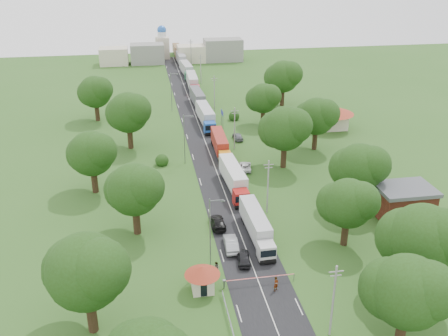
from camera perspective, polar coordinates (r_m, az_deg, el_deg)
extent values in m
plane|color=#2B551C|center=(85.41, 0.19, -3.14)|extent=(260.00, 260.00, 0.00)
cube|color=black|center=(103.41, -1.70, 1.83)|extent=(8.00, 200.00, 0.04)
cylinder|color=slate|center=(63.49, 0.02, -13.14)|extent=(0.20, 0.20, 1.10)
cube|color=slate|center=(63.19, 0.02, -12.78)|extent=(0.35, 0.35, 0.25)
cylinder|color=red|center=(63.98, 4.09, -12.38)|extent=(9.00, 0.12, 0.12)
cylinder|color=slate|center=(65.33, 8.01, -12.26)|extent=(0.10, 0.10, 1.00)
cube|color=beige|center=(62.79, -2.47, -12.90)|extent=(2.60, 2.60, 2.40)
cone|color=maroon|center=(61.79, -2.50, -11.64)|extent=(4.40, 4.40, 1.10)
cube|color=black|center=(62.81, -1.26, -12.65)|extent=(0.02, 1.20, 0.90)
cube|color=black|center=(61.87, -2.31, -13.77)|extent=(0.80, 0.02, 1.90)
cylinder|color=slate|center=(116.27, -0.12, 5.42)|extent=(0.12, 0.12, 4.00)
cylinder|color=slate|center=(118.52, -0.31, 5.78)|extent=(0.12, 0.12, 4.00)
cube|color=navy|center=(116.90, -0.22, 6.34)|extent=(0.06, 3.00, 1.00)
cube|color=silver|center=(116.90, -0.22, 6.34)|extent=(0.07, 3.10, 0.06)
cylinder|color=gray|center=(55.81, 12.36, -14.67)|extent=(0.24, 0.24, 9.00)
cube|color=gray|center=(53.56, 12.71, -11.47)|extent=(1.60, 0.10, 0.10)
cube|color=gray|center=(53.84, 12.67, -11.91)|extent=(1.20, 0.10, 0.10)
cylinder|color=gray|center=(78.35, 5.04, -2.17)|extent=(0.24, 0.24, 9.00)
cube|color=gray|center=(76.76, 5.14, 0.38)|extent=(1.60, 0.10, 0.10)
cube|color=gray|center=(76.96, 5.12, 0.03)|extent=(1.20, 0.10, 0.10)
cylinder|color=gray|center=(103.59, 1.22, 4.53)|extent=(0.24, 0.24, 9.00)
cube|color=gray|center=(102.39, 1.23, 6.54)|extent=(1.60, 0.10, 0.10)
cube|color=gray|center=(102.54, 1.23, 6.27)|extent=(1.20, 0.10, 0.10)
cylinder|color=gray|center=(129.96, -1.11, 8.56)|extent=(0.24, 0.24, 9.00)
cube|color=gray|center=(129.01, -1.12, 10.19)|extent=(1.60, 0.10, 0.10)
cube|color=gray|center=(129.13, -1.12, 9.97)|extent=(1.20, 0.10, 0.10)
cylinder|color=gray|center=(156.90, -2.67, 11.21)|extent=(0.24, 0.24, 9.00)
cube|color=gray|center=(156.12, -2.70, 12.57)|extent=(1.60, 0.10, 0.10)
cube|color=gray|center=(156.22, -2.69, 12.39)|extent=(1.20, 0.10, 0.10)
cylinder|color=gray|center=(184.16, -3.79, 13.07)|extent=(0.24, 0.24, 9.00)
cube|color=gray|center=(183.49, -3.82, 14.24)|extent=(1.60, 0.10, 0.10)
cube|color=gray|center=(183.57, -3.82, 14.08)|extent=(1.20, 0.10, 0.10)
cylinder|color=slate|center=(64.96, -1.60, -7.46)|extent=(0.16, 0.16, 10.00)
cube|color=slate|center=(62.76, -0.84, -3.73)|extent=(1.80, 0.10, 0.10)
cube|color=slate|center=(62.94, -0.11, -3.79)|extent=(0.50, 0.22, 0.15)
cylinder|color=slate|center=(96.41, -4.56, 3.27)|extent=(0.16, 0.16, 10.00)
cube|color=slate|center=(94.94, -4.11, 5.97)|extent=(1.80, 0.10, 0.10)
cube|color=slate|center=(95.06, -3.62, 5.91)|extent=(0.50, 0.22, 0.15)
cylinder|color=slate|center=(129.69, -6.04, 8.63)|extent=(0.16, 0.16, 10.00)
cube|color=slate|center=(128.60, -5.73, 10.67)|extent=(1.80, 0.10, 0.10)
cube|color=slate|center=(128.69, -5.36, 10.63)|extent=(0.50, 0.22, 0.15)
cylinder|color=#382616|center=(57.76, 19.55, -17.20)|extent=(1.08, 1.08, 4.20)
sphere|color=#1D380F|center=(54.65, 20.29, -13.11)|extent=(7.70, 7.70, 7.70)
sphere|color=#1D380F|center=(54.09, 22.28, -12.80)|extent=(6.05, 6.05, 6.05)
sphere|color=#1D380F|center=(55.42, 18.51, -12.95)|extent=(6.60, 6.60, 6.60)
cylinder|color=#382616|center=(65.69, 20.99, -11.71)|extent=(1.12, 1.12, 4.55)
sphere|color=#1D380F|center=(62.77, 21.73, -7.53)|extent=(8.40, 8.40, 8.40)
sphere|color=#1D380F|center=(62.24, 23.60, -7.18)|extent=(6.60, 6.60, 6.60)
sphere|color=#1D380F|center=(63.57, 20.05, -7.47)|extent=(7.20, 7.20, 7.20)
cylinder|color=#382616|center=(73.03, 13.64, -7.19)|extent=(1.04, 1.04, 3.85)
sphere|color=#1D380F|center=(70.79, 14.01, -3.94)|extent=(7.00, 7.00, 7.00)
sphere|color=#1D380F|center=(70.14, 15.32, -3.67)|extent=(5.50, 5.50, 5.50)
sphere|color=#1D380F|center=(71.65, 12.85, -3.91)|extent=(6.00, 6.00, 6.00)
cylinder|color=#382616|center=(83.19, 14.88, -3.16)|extent=(1.08, 1.08, 4.20)
sphere|color=#1D380F|center=(81.06, 15.26, 0.07)|extent=(7.70, 7.70, 7.70)
sphere|color=#1D380F|center=(80.41, 16.53, 0.36)|extent=(6.05, 6.05, 6.05)
sphere|color=#1D380F|center=(81.98, 14.14, 0.05)|extent=(6.60, 6.60, 6.60)
cylinder|color=#382616|center=(96.07, 6.83, 1.35)|extent=(1.12, 1.12, 4.55)
sphere|color=#1D380F|center=(94.10, 6.99, 4.49)|extent=(8.40, 8.40, 8.40)
sphere|color=#1D380F|center=(93.15, 8.12, 4.81)|extent=(6.60, 6.60, 6.60)
sphere|color=#1D380F|center=(95.33, 6.03, 4.42)|extent=(7.20, 7.20, 7.20)
cylinder|color=#382616|center=(105.91, 10.33, 3.20)|extent=(1.08, 1.08, 4.20)
sphere|color=#1D380F|center=(104.24, 10.53, 5.83)|extent=(7.70, 7.70, 7.70)
sphere|color=#1D380F|center=(103.49, 11.49, 6.10)|extent=(6.05, 6.05, 6.05)
sphere|color=#1D380F|center=(105.28, 9.70, 5.76)|extent=(6.60, 6.60, 6.60)
cylinder|color=#382616|center=(119.33, 4.45, 5.79)|extent=(1.04, 1.04, 3.85)
sphere|color=#1D380F|center=(117.97, 4.53, 7.95)|extent=(7.00, 7.00, 7.00)
sphere|color=#1D380F|center=(117.14, 5.25, 8.19)|extent=(5.50, 5.50, 5.50)
sphere|color=#1D380F|center=(119.04, 3.90, 7.87)|extent=(6.00, 6.00, 6.00)
cylinder|color=#382616|center=(135.36, 6.68, 8.05)|extent=(1.12, 1.12, 4.55)
sphere|color=#1D380F|center=(133.97, 6.79, 10.34)|extent=(8.40, 8.40, 8.40)
sphere|color=#1D380F|center=(133.07, 7.58, 10.61)|extent=(6.60, 6.60, 6.60)
sphere|color=#1D380F|center=(135.19, 6.11, 10.23)|extent=(7.20, 7.20, 7.20)
cylinder|color=#382616|center=(58.34, -14.89, -15.81)|extent=(1.12, 1.12, 4.55)
sphere|color=#1D380F|center=(55.03, -15.51, -11.31)|extent=(8.40, 8.40, 8.40)
sphere|color=#1D380F|center=(53.37, -14.09, -11.18)|extent=(6.60, 6.60, 6.60)
sphere|color=#1D380F|center=(56.75, -16.54, -11.00)|extent=(7.20, 7.20, 7.20)
cylinder|color=#382616|center=(74.64, -9.96, -5.96)|extent=(1.08, 1.08, 4.20)
sphere|color=#1D380F|center=(72.26, -10.24, -2.43)|extent=(7.70, 7.70, 7.70)
sphere|color=#1D380F|center=(70.89, -9.18, -2.14)|extent=(6.05, 6.05, 6.05)
sphere|color=#1D380F|center=(73.78, -11.07, -2.40)|extent=(6.60, 6.60, 6.60)
cylinder|color=#382616|center=(88.45, -14.57, -1.45)|extent=(1.08, 1.08, 4.20)
sphere|color=#1D380F|center=(86.45, -14.92, 1.62)|extent=(7.70, 7.70, 7.70)
sphere|color=#1D380F|center=(85.00, -14.11, 1.92)|extent=(6.05, 6.05, 6.05)
sphere|color=#1D380F|center=(88.04, -15.53, 1.57)|extent=(6.60, 6.60, 6.60)
cylinder|color=#382616|center=(106.48, -10.67, 3.39)|extent=(1.12, 1.12, 4.55)
sphere|color=#1D380F|center=(104.70, -10.90, 6.24)|extent=(8.40, 8.40, 8.40)
sphere|color=#1D380F|center=(103.26, -10.10, 6.58)|extent=(6.60, 6.60, 6.60)
sphere|color=#1D380F|center=(106.35, -11.51, 6.13)|extent=(7.20, 7.20, 7.20)
cylinder|color=#382616|center=(125.95, -14.29, 6.18)|extent=(1.08, 1.08, 4.20)
sphere|color=#1D380F|center=(124.56, -14.53, 8.42)|extent=(7.70, 7.70, 7.70)
sphere|color=#1D380F|center=(123.17, -13.96, 8.71)|extent=(6.05, 6.05, 6.05)
sphere|color=#1D380F|center=(126.12, -14.96, 8.30)|extent=(6.60, 6.60, 6.60)
cube|color=maroon|center=(82.57, 19.81, -3.88)|extent=(8.00, 6.00, 4.60)
cube|color=#47494F|center=(81.45, 20.06, -2.26)|extent=(8.60, 6.60, 0.60)
cube|color=beige|center=(119.26, 12.08, 5.36)|extent=(7.00, 5.00, 4.00)
cone|color=maroon|center=(118.40, 12.20, 6.69)|extent=(10.08, 10.08, 1.80)
cube|color=gray|center=(188.35, -8.76, 12.79)|extent=(12.00, 8.00, 7.00)
cube|color=beige|center=(189.38, -3.79, 12.91)|extent=(10.00, 8.00, 6.00)
cube|color=gray|center=(190.77, -0.11, 13.34)|extent=(14.00, 8.00, 8.00)
cube|color=beige|center=(188.64, -12.47, 12.37)|extent=(10.00, 8.00, 6.00)
cube|color=beige|center=(196.31, -7.04, 13.47)|extent=(5.00, 5.00, 8.00)
cylinder|color=silver|center=(195.48, -7.11, 14.91)|extent=(3.20, 3.20, 2.00)
sphere|color=#2659B2|center=(195.25, -7.14, 15.38)|extent=(3.40, 3.40, 3.40)
cube|color=silver|center=(68.12, 4.85, -9.45)|extent=(2.29, 2.29, 2.33)
cube|color=black|center=(67.03, 5.10, -9.74)|extent=(2.15, 0.07, 1.03)
cube|color=slate|center=(67.78, 5.05, -10.60)|extent=(2.06, 0.30, 0.33)
cube|color=slate|center=(73.88, 3.59, -7.20)|extent=(2.39, 10.78, 0.28)
cube|color=#B8B8BD|center=(73.26, 3.58, -5.97)|extent=(2.59, 11.06, 2.80)
cylinder|color=black|center=(67.99, 5.00, -10.52)|extent=(2.19, 0.93, 0.93)
cylinder|color=black|center=(69.34, 4.65, -9.75)|extent=(2.19, 0.93, 0.93)
cylinder|color=black|center=(76.73, 3.04, -6.12)|extent=(2.19, 0.93, 0.93)
cylinder|color=black|center=(77.92, 2.82, -5.61)|extent=(2.19, 0.93, 0.93)
cube|color=#A61613|center=(81.24, 1.95, -3.41)|extent=(2.52, 2.52, 2.51)
cube|color=black|center=(80.02, 2.13, -3.58)|extent=(2.31, 0.13, 1.10)
cube|color=slate|center=(80.71, 2.11, -4.42)|extent=(2.22, 0.35, 0.35)
cube|color=slate|center=(87.77, 1.04, -1.81)|extent=(2.85, 11.64, 0.30)
cube|color=silver|center=(87.27, 1.01, -0.66)|extent=(3.07, 11.95, 3.01)
cylinder|color=black|center=(80.95, 2.07, -4.37)|extent=(2.36, 1.00, 1.00)
cylinder|color=black|center=(82.51, 1.82, -3.78)|extent=(2.36, 1.00, 1.00)
cylinder|color=black|center=(91.00, 0.63, -1.01)|extent=(2.36, 1.00, 1.00)
cylinder|color=black|center=(92.35, 0.47, -0.62)|extent=(2.36, 1.00, 1.00)
cube|color=orange|center=(96.85, 0.12, 1.19)|extent=(2.30, 2.30, 2.33)
cube|color=black|center=(95.70, 0.23, 1.12)|extent=(2.15, 0.08, 1.03)
cube|color=slate|center=(96.24, 0.23, 0.44)|extent=(2.06, 0.31, 0.33)
cube|color=slate|center=(103.11, -0.50, 2.19)|extent=(2.44, 10.79, 0.28)
cube|color=maroon|center=(102.76, -0.52, 3.12)|extent=(2.63, 11.08, 2.80)
cylinder|color=black|center=(96.47, 0.20, 0.46)|extent=(2.19, 0.93, 0.93)
cylinder|color=black|center=(98.00, 0.03, 0.85)|extent=(2.19, 0.93, 0.93)
cylinder|color=black|center=(106.20, -0.78, 2.71)|extent=(2.19, 0.93, 0.93)
cylinder|color=black|center=(107.49, -0.89, 2.98)|extent=(2.19, 0.93, 0.93)
cube|color=#1D50AE|center=(112.93, -1.63, 4.63)|extent=(2.59, 2.59, 2.59)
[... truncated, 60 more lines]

